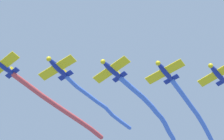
# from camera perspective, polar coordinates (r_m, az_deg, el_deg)

# --- Properties ---
(airplane_lead) EXTENTS (7.40, 5.57, 1.83)m
(airplane_lead) POSITION_cam_1_polar(r_m,az_deg,el_deg) (74.53, -14.55, 0.60)
(airplane_lead) COLOR navy
(smoke_trail_lead) EXTENTS (5.10, 24.13, 3.96)m
(smoke_trail_lead) POSITION_cam_1_polar(r_m,az_deg,el_deg) (80.60, -6.80, -5.22)
(smoke_trail_lead) COLOR #DB4C4C
(airplane_left_wing) EXTENTS (7.44, 5.65, 1.83)m
(airplane_left_wing) POSITION_cam_1_polar(r_m,az_deg,el_deg) (73.32, -7.36, 0.34)
(airplane_left_wing) COLOR navy
(smoke_trail_left_wing) EXTENTS (5.00, 19.67, 4.12)m
(smoke_trail_left_wing) POSITION_cam_1_polar(r_m,az_deg,el_deg) (80.09, -1.51, -4.75)
(smoke_trail_left_wing) COLOR #4C75DB
(airplane_right_wing) EXTENTS (7.40, 5.57, 1.83)m
(airplane_right_wing) POSITION_cam_1_polar(r_m,az_deg,el_deg) (73.30, -0.06, 0.06)
(airplane_right_wing) COLOR navy
(smoke_trail_right_wing) EXTENTS (8.54, 23.18, 3.95)m
(smoke_trail_right_wing) POSITION_cam_1_polar(r_m,az_deg,el_deg) (82.53, 5.67, -5.75)
(smoke_trail_right_wing) COLOR #4C75DB
(airplane_slot) EXTENTS (7.44, 5.65, 1.83)m
(airplane_slot) POSITION_cam_1_polar(r_m,az_deg,el_deg) (74.46, 7.13, -0.20)
(airplane_slot) COLOR navy
(smoke_trail_slot) EXTENTS (12.57, 27.57, 2.93)m
(smoke_trail_slot) POSITION_cam_1_polar(r_m,az_deg,el_deg) (86.28, 12.08, -7.75)
(smoke_trail_slot) COLOR #4C75DB
(airplane_trail) EXTENTS (7.42, 5.59, 1.83)m
(airplane_trail) POSITION_cam_1_polar(r_m,az_deg,el_deg) (76.75, 13.99, -0.46)
(airplane_trail) COLOR navy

